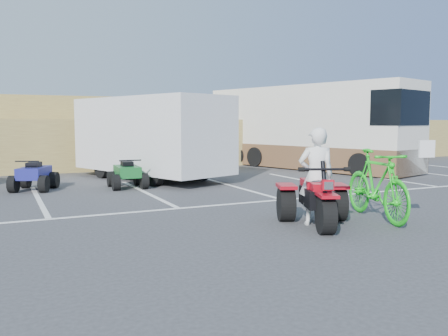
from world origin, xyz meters
name	(u,v)px	position (x,y,z in m)	size (l,w,h in m)	color
ground	(226,231)	(0.00, 0.00, 0.00)	(100.00, 100.00, 0.00)	#37373A
parking_stripes	(188,195)	(0.87, 4.07, 0.00)	(28.00, 5.16, 0.01)	white
grass_embankment	(82,132)	(0.00, 15.48, 1.42)	(40.00, 8.50, 3.10)	olive
red_trike_atv	(317,226)	(1.67, -0.38, 0.00)	(1.31, 1.75, 1.14)	#9F0916
rider	(316,176)	(1.73, -0.24, 0.90)	(0.66, 0.43, 1.81)	white
green_dirt_bike	(377,185)	(3.10, -0.34, 0.68)	(0.64, 2.28, 1.37)	#14BF19
cargo_trailer	(151,135)	(1.01, 7.86, 1.46)	(4.17, 6.22, 2.70)	silver
rv_motorhome	(307,133)	(7.95, 8.85, 1.43)	(4.89, 9.43, 3.29)	silver
quad_atv_blue	(35,190)	(-2.67, 6.76, 0.00)	(1.01, 1.35, 0.88)	navy
quad_atv_green	(128,188)	(-0.21, 6.14, 0.00)	(0.98, 1.32, 0.86)	#155E25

